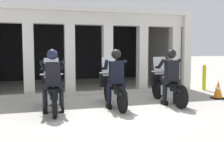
{
  "coord_description": "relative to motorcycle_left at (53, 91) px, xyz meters",
  "views": [
    {
      "loc": [
        -1.94,
        -6.46,
        1.59
      ],
      "look_at": [
        0.0,
        0.39,
        0.97
      ],
      "focal_mm": 40.77,
      "sensor_mm": 36.0,
      "label": 1
    }
  ],
  "objects": [
    {
      "name": "traffic_cone_flank",
      "position": [
        5.18,
        0.1,
        -0.21
      ],
      "size": [
        0.34,
        0.34,
        0.59
      ],
      "color": "black",
      "rests_on": "ground"
    },
    {
      "name": "kerb_strip",
      "position": [
        1.42,
        1.9,
        -0.44
      ],
      "size": [
        7.54,
        0.24,
        0.12
      ],
      "primitive_type": "cube",
      "color": "#B7B5AD",
      "rests_on": "ground"
    },
    {
      "name": "ground_plane",
      "position": [
        1.65,
        2.74,
        -0.5
      ],
      "size": [
        80.0,
        80.0,
        0.0
      ],
      "primitive_type": "plane",
      "color": "#A8A59E"
    },
    {
      "name": "station_building",
      "position": [
        1.42,
        4.81,
        1.4
      ],
      "size": [
        8.04,
        5.02,
        3.05
      ],
      "color": "black",
      "rests_on": "ground"
    },
    {
      "name": "bollard_kerbside",
      "position": [
        5.81,
        1.71,
        -0.0
      ],
      "size": [
        0.14,
        0.14,
        1.01
      ],
      "color": "yellow",
      "rests_on": "ground"
    },
    {
      "name": "police_officer_right",
      "position": [
        3.3,
        -0.24,
        0.44
      ],
      "size": [
        0.63,
        0.61,
        1.58
      ],
      "rotation": [
        0.0,
        0.0,
        -0.33
      ],
      "color": "black",
      "rests_on": "ground"
    },
    {
      "name": "motorcycle_center",
      "position": [
        1.65,
        0.02,
        0.0
      ],
      "size": [
        0.62,
        2.04,
        1.35
      ],
      "rotation": [
        0.0,
        0.0,
        -0.31
      ],
      "color": "black",
      "rests_on": "ground"
    },
    {
      "name": "motorcycle_right",
      "position": [
        3.3,
        0.04,
        0.0
      ],
      "size": [
        0.62,
        2.04,
        1.35
      ],
      "rotation": [
        0.0,
        0.0,
        -0.33
      ],
      "color": "black",
      "rests_on": "ground"
    },
    {
      "name": "motorcycle_left",
      "position": [
        0.0,
        0.0,
        0.0
      ],
      "size": [
        0.62,
        2.04,
        1.35
      ],
      "rotation": [
        0.0,
        0.0,
        -0.23
      ],
      "color": "black",
      "rests_on": "ground"
    },
    {
      "name": "police_officer_left",
      "position": [
        -0.0,
        -0.28,
        0.44
      ],
      "size": [
        0.63,
        0.61,
        1.58
      ],
      "rotation": [
        0.0,
        0.0,
        -0.23
      ],
      "color": "black",
      "rests_on": "ground"
    },
    {
      "name": "police_officer_center",
      "position": [
        1.65,
        -0.26,
        0.44
      ],
      "size": [
        0.63,
        0.61,
        1.58
      ],
      "rotation": [
        0.0,
        0.0,
        -0.31
      ],
      "color": "black",
      "rests_on": "ground"
    }
  ]
}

